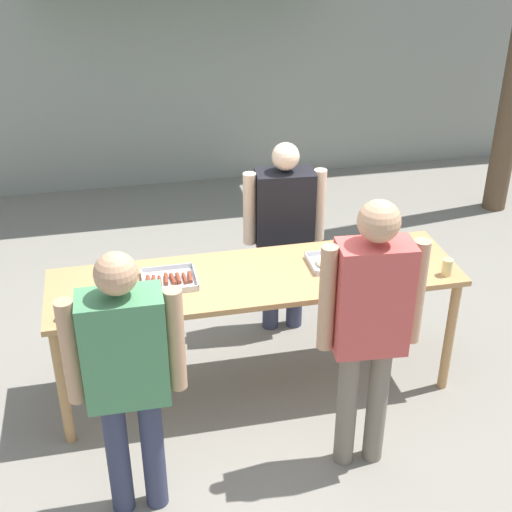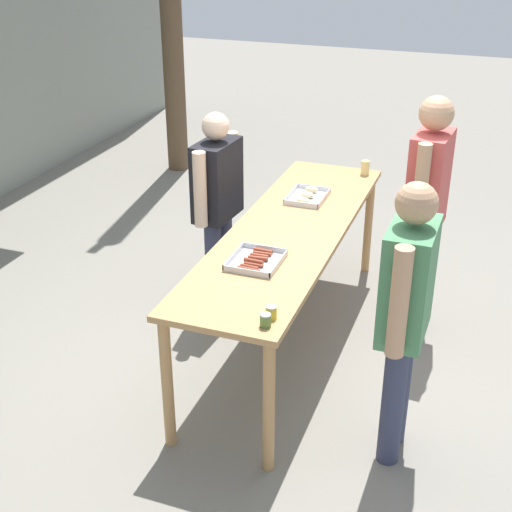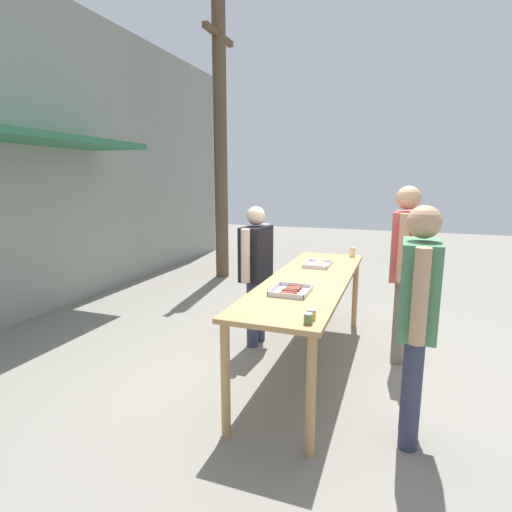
# 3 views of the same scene
# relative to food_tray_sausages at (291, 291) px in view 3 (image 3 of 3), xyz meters

# --- Properties ---
(ground_plane) EXTENTS (24.00, 24.00, 0.00)m
(ground_plane) POSITION_rel_food_tray_sausages_xyz_m (0.59, -0.03, -0.95)
(ground_plane) COLOR gray
(building_facade_back) EXTENTS (12.00, 1.11, 4.50)m
(building_facade_back) POSITION_rel_food_tray_sausages_xyz_m (0.59, 3.95, 1.30)
(building_facade_back) COLOR gray
(building_facade_back) RESTS_ON ground
(serving_table) EXTENTS (2.82, 0.77, 0.94)m
(serving_table) POSITION_rel_food_tray_sausages_xyz_m (0.59, -0.03, -0.11)
(serving_table) COLOR tan
(serving_table) RESTS_ON ground
(food_tray_sausages) EXTENTS (0.36, 0.32, 0.04)m
(food_tray_sausages) POSITION_rel_food_tray_sausages_xyz_m (0.00, 0.00, 0.00)
(food_tray_sausages) COLOR silver
(food_tray_sausages) RESTS_ON serving_table
(food_tray_buns) EXTENTS (0.37, 0.28, 0.06)m
(food_tray_buns) POSITION_rel_food_tray_sausages_xyz_m (1.17, -0.00, 0.01)
(food_tray_buns) COLOR silver
(food_tray_buns) RESTS_ON serving_table
(condiment_jar_mustard) EXTENTS (0.06, 0.06, 0.07)m
(condiment_jar_mustard) POSITION_rel_food_tray_sausages_xyz_m (-0.69, -0.31, 0.02)
(condiment_jar_mustard) COLOR #567A38
(condiment_jar_mustard) RESTS_ON serving_table
(condiment_jar_ketchup) EXTENTS (0.06, 0.06, 0.07)m
(condiment_jar_ketchup) POSITION_rel_food_tray_sausages_xyz_m (-0.60, -0.31, 0.02)
(condiment_jar_ketchup) COLOR gold
(condiment_jar_ketchup) RESTS_ON serving_table
(beer_cup) EXTENTS (0.07, 0.07, 0.12)m
(beer_cup) POSITION_rel_food_tray_sausages_xyz_m (1.86, -0.30, 0.04)
(beer_cup) COLOR #DBC67A
(beer_cup) RESTS_ON serving_table
(person_server_behind_table) EXTENTS (0.64, 0.28, 1.61)m
(person_server_behind_table) POSITION_rel_food_tray_sausages_xyz_m (0.96, 0.67, -0.01)
(person_server_behind_table) COLOR #333851
(person_server_behind_table) RESTS_ON ground
(person_customer_holding_hotdog) EXTENTS (0.65, 0.25, 1.73)m
(person_customer_holding_hotdog) POSITION_rel_food_tray_sausages_xyz_m (-0.33, -1.00, 0.07)
(person_customer_holding_hotdog) COLOR #333851
(person_customer_holding_hotdog) RESTS_ON ground
(person_customer_with_cup) EXTENTS (0.62, 0.27, 1.84)m
(person_customer_with_cup) POSITION_rel_food_tray_sausages_xyz_m (1.08, -0.91, 0.15)
(person_customer_with_cup) COLOR #756B5B
(person_customer_with_cup) RESTS_ON ground
(utility_pole) EXTENTS (1.10, 0.25, 5.06)m
(utility_pole) POSITION_rel_food_tray_sausages_xyz_m (3.86, 2.44, 1.64)
(utility_pole) COLOR brown
(utility_pole) RESTS_ON ground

